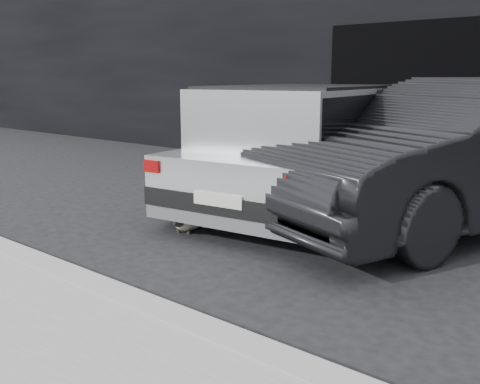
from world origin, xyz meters
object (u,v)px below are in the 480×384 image
Objects in this scene: cat_siamese at (188,221)px; second_car at (461,153)px; cat_white at (200,209)px; silver_hatchback at (307,142)px.

second_car is at bearing -150.83° from cat_siamese.
cat_white is at bearing -88.56° from cat_siamese.
second_car reaches higher than silver_hatchback.
second_car is (1.80, 0.42, -0.02)m from silver_hatchback.
cat_white is (-2.30, -1.89, -0.66)m from second_car.
second_car is 6.95× the size of cat_siamese.
cat_siamese is at bearing 17.43° from cat_white.
cat_white is at bearing -121.48° from second_car.
second_car reaches higher than cat_siamese.
cat_white is at bearing -116.23° from silver_hatchback.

